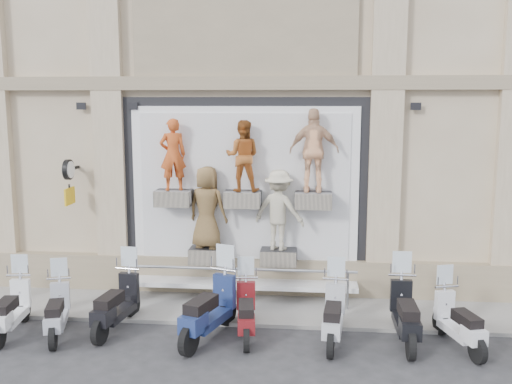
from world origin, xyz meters
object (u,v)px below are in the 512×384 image
scooter_e (209,297)px  scooter_h (406,302)px  scooter_f (246,301)px  scooter_c (56,301)px  clock_sign_bracket (69,176)px  scooter_i (459,311)px  guard_rail (240,289)px  scooter_d (116,293)px  scooter_b (10,299)px  scooter_g (334,304)px

scooter_e → scooter_h: scooter_e is taller
scooter_f → scooter_c: bearing=178.0°
clock_sign_bracket → scooter_i: bearing=-14.1°
guard_rail → scooter_e: bearing=-103.2°
scooter_d → scooter_h: 5.53m
scooter_d → scooter_i: size_ratio=1.09×
clock_sign_bracket → scooter_f: size_ratio=0.58×
scooter_c → scooter_e: size_ratio=0.83×
scooter_b → scooter_e: (3.84, 0.13, 0.12)m
scooter_f → scooter_g: (1.64, -0.09, 0.03)m
scooter_g → scooter_h: (1.33, 0.11, 0.05)m
scooter_d → scooter_f: (2.56, -0.09, -0.05)m
scooter_e → scooter_f: scooter_e is taller
scooter_c → scooter_d: bearing=3.6°
scooter_h → scooter_i: (0.93, -0.14, -0.09)m
scooter_b → scooter_c: 0.92m
scooter_d → scooter_e: bearing=0.0°
scooter_d → scooter_g: scooter_d is taller
scooter_e → scooter_b: bearing=-159.5°
scooter_h → scooter_b: bearing=-177.1°
clock_sign_bracket → scooter_e: bearing=-30.8°
scooter_d → scooter_f: scooter_d is taller
guard_rail → scooter_i: 4.49m
scooter_d → scooter_e: 1.90m
scooter_b → scooter_e: 3.84m
clock_sign_bracket → scooter_g: bearing=-19.0°
scooter_d → guard_rail: bearing=39.0°
scooter_d → scooter_b: bearing=-161.2°
scooter_e → scooter_h: bearing=21.7°
scooter_h → clock_sign_bracket: bearing=165.6°
scooter_i → guard_rail: bearing=143.1°
scooter_g → scooter_i: scooter_g is taller
clock_sign_bracket → scooter_g: (5.84, -2.01, -2.06)m
scooter_b → scooter_c: size_ratio=1.03×
scooter_f → scooter_i: scooter_f is taller
scooter_f → scooter_g: scooter_g is taller
guard_rail → scooter_b: bearing=-157.4°
scooter_i → scooter_d: bearing=161.9°
guard_rail → scooter_d: bearing=-148.8°
scooter_f → scooter_g: size_ratio=0.96×
guard_rail → clock_sign_bracket: clock_sign_bracket is taller
scooter_i → scooter_g: bearing=162.9°
scooter_b → scooter_g: scooter_g is taller
scooter_f → scooter_h: size_ratio=0.90×
scooter_d → scooter_i: (6.46, -0.20, -0.07)m
guard_rail → scooter_i: size_ratio=2.92×
clock_sign_bracket → scooter_h: clock_sign_bracket is taller
scooter_h → scooter_e: bearing=-176.5°
scooter_b → scooter_g: (6.16, 0.21, 0.03)m
scooter_e → scooter_g: (2.32, 0.08, -0.10)m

